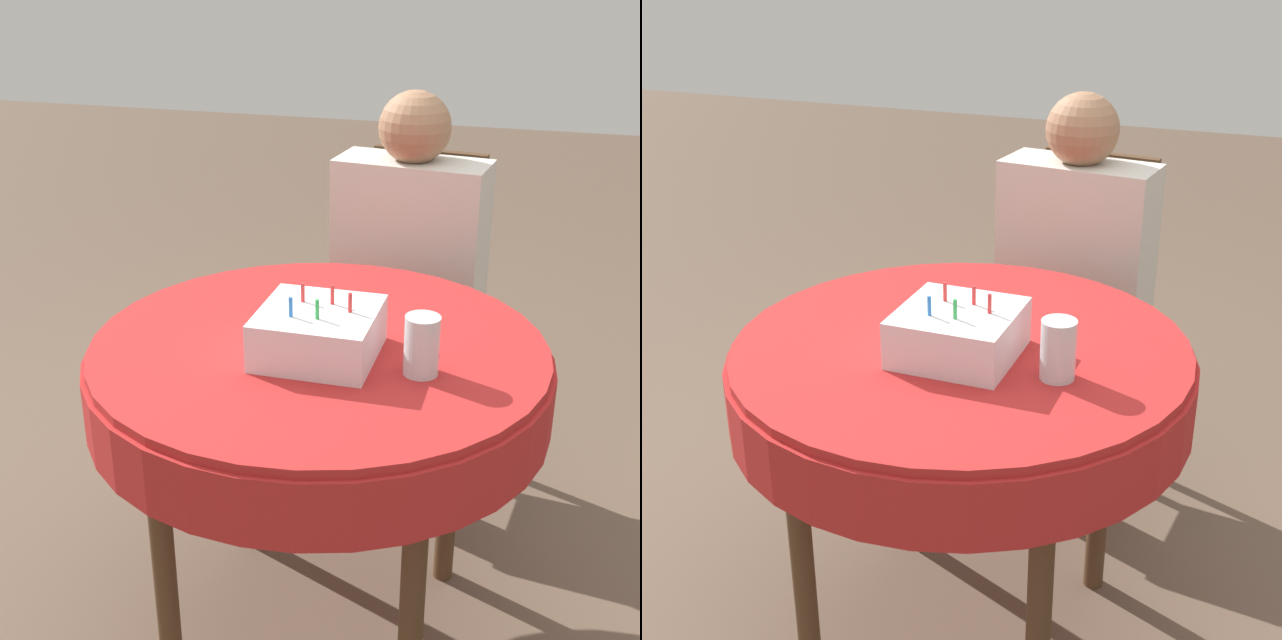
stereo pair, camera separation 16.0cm
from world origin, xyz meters
TOP-DOWN VIEW (x-y plane):
  - ground_plane at (0.00, 0.00)m, footprint 12.00×12.00m
  - dining_table at (0.00, 0.00)m, footprint 0.98×0.98m
  - chair at (0.07, 0.78)m, footprint 0.41×0.41m
  - person at (0.06, 0.69)m, footprint 0.43×0.31m
  - birthday_cake at (0.02, -0.06)m, footprint 0.23×0.23m
  - drinking_glass at (0.23, -0.08)m, footprint 0.07×0.07m

SIDE VIEW (x-z plane):
  - ground_plane at x=0.00m, z-range 0.00..0.00m
  - chair at x=0.07m, z-range 0.03..1.01m
  - dining_table at x=0.00m, z-range 0.29..1.05m
  - person at x=0.06m, z-range 0.12..1.29m
  - birthday_cake at x=0.02m, z-range 0.75..0.89m
  - drinking_glass at x=0.23m, z-range 0.77..0.89m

